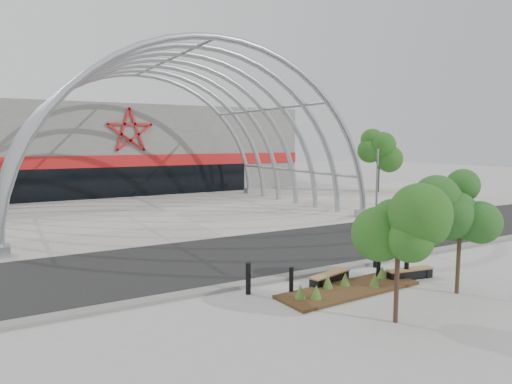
{
  "coord_description": "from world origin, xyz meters",
  "views": [
    {
      "loc": [
        -9.78,
        -13.41,
        4.89
      ],
      "look_at": [
        0.0,
        4.0,
        2.6
      ],
      "focal_mm": 32.0,
      "sensor_mm": 36.0,
      "label": 1
    }
  ],
  "objects_px": {
    "signal_pole": "(377,184)",
    "bollard_2": "(378,266)",
    "street_tree_0": "(399,216)",
    "bench_1": "(410,274)",
    "bench_0": "(330,279)",
    "street_tree_1": "(461,208)"
  },
  "relations": [
    {
      "from": "signal_pole",
      "to": "bollard_2",
      "type": "bearing_deg",
      "value": -133.61
    },
    {
      "from": "street_tree_0",
      "to": "bench_1",
      "type": "relative_size",
      "value": 2.2
    },
    {
      "from": "street_tree_0",
      "to": "bollard_2",
      "type": "distance_m",
      "value": 4.55
    },
    {
      "from": "street_tree_0",
      "to": "bench_0",
      "type": "relative_size",
      "value": 2.16
    },
    {
      "from": "street_tree_1",
      "to": "bench_1",
      "type": "height_order",
      "value": "street_tree_1"
    },
    {
      "from": "signal_pole",
      "to": "street_tree_0",
      "type": "height_order",
      "value": "signal_pole"
    },
    {
      "from": "street_tree_0",
      "to": "street_tree_1",
      "type": "xyz_separation_m",
      "value": [
        3.48,
        0.73,
        -0.14
      ]
    },
    {
      "from": "bollard_2",
      "to": "bench_0",
      "type": "bearing_deg",
      "value": 167.4
    },
    {
      "from": "street_tree_1",
      "to": "bench_0",
      "type": "distance_m",
      "value": 4.78
    },
    {
      "from": "street_tree_0",
      "to": "bench_1",
      "type": "bearing_deg",
      "value": 37.12
    },
    {
      "from": "street_tree_1",
      "to": "bench_0",
      "type": "height_order",
      "value": "street_tree_1"
    },
    {
      "from": "street_tree_0",
      "to": "bollard_2",
      "type": "relative_size",
      "value": 4.21
    },
    {
      "from": "bench_0",
      "to": "bench_1",
      "type": "xyz_separation_m",
      "value": [
        2.83,
        -0.94,
        -0.0
      ]
    },
    {
      "from": "bench_0",
      "to": "street_tree_0",
      "type": "bearing_deg",
      "value": -98.54
    },
    {
      "from": "bollard_2",
      "to": "street_tree_1",
      "type": "bearing_deg",
      "value": -64.34
    },
    {
      "from": "bench_1",
      "to": "bollard_2",
      "type": "xyz_separation_m",
      "value": [
        -0.99,
        0.53,
        0.3
      ]
    },
    {
      "from": "signal_pole",
      "to": "street_tree_0",
      "type": "distance_m",
      "value": 15.6
    },
    {
      "from": "signal_pole",
      "to": "bench_0",
      "type": "xyz_separation_m",
      "value": [
        -9.93,
        -8.09,
        -2.09
      ]
    },
    {
      "from": "street_tree_0",
      "to": "bench_0",
      "type": "xyz_separation_m",
      "value": [
        0.52,
        3.47,
        -2.7
      ]
    },
    {
      "from": "bench_0",
      "to": "bollard_2",
      "type": "bearing_deg",
      "value": -12.6
    },
    {
      "from": "bench_1",
      "to": "bollard_2",
      "type": "height_order",
      "value": "bollard_2"
    },
    {
      "from": "street_tree_0",
      "to": "street_tree_1",
      "type": "distance_m",
      "value": 3.56
    }
  ]
}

